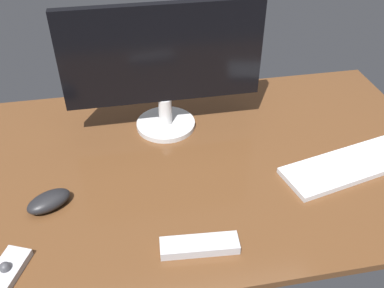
% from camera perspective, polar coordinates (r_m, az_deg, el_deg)
% --- Properties ---
extents(desk, '(1.40, 0.84, 0.02)m').
position_cam_1_polar(desk, '(1.21, 1.29, -2.50)').
color(desk, brown).
rests_on(desk, ground).
extents(monitor, '(0.57, 0.18, 0.39)m').
position_cam_1_polar(monitor, '(1.22, -3.92, 10.72)').
color(monitor, silver).
rests_on(monitor, desk).
extents(keyboard, '(0.42, 0.21, 0.02)m').
position_cam_1_polar(keyboard, '(1.25, 20.65, -2.66)').
color(keyboard, silver).
rests_on(keyboard, desk).
extents(computer_mouse, '(0.13, 0.11, 0.04)m').
position_cam_1_polar(computer_mouse, '(1.11, -18.73, -7.31)').
color(computer_mouse, black).
rests_on(computer_mouse, desk).
extents(tv_remote, '(0.18, 0.06, 0.02)m').
position_cam_1_polar(tv_remote, '(0.97, 1.02, -13.51)').
color(tv_remote, '#B7B7BC').
rests_on(tv_remote, desk).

